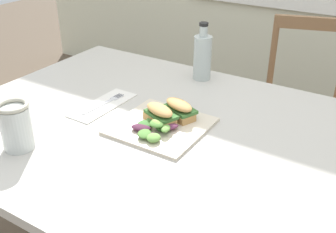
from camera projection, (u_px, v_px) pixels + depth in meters
dining_table at (160, 156)px, 1.31m from camera, size 1.36×1.01×0.74m
chair_wooden_far at (302, 109)px, 2.00m from camera, size 0.50×0.50×0.87m
plate_lunch at (161, 126)px, 1.25m from camera, size 0.27×0.27×0.01m
sandwich_half_front at (160, 114)px, 1.25m from camera, size 0.12×0.10×0.06m
sandwich_half_back at (179, 109)px, 1.28m from camera, size 0.12×0.10×0.06m
salad_mixed_greens at (153, 128)px, 1.21m from camera, size 0.14×0.16×0.04m
napkin_folded at (103, 105)px, 1.39m from camera, size 0.10×0.26×0.00m
fork_on_napkin at (106, 102)px, 1.40m from camera, size 0.03×0.19×0.00m
bottle_cold_brew at (202, 59)px, 1.56m from camera, size 0.07×0.07×0.22m
mason_jar_iced_tea at (17, 128)px, 1.13m from camera, size 0.09×0.09×0.14m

